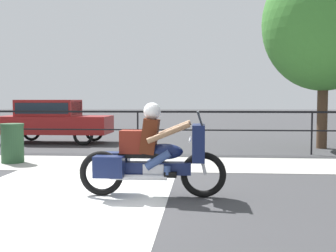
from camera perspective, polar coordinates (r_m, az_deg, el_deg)
The scene contains 8 objects.
ground_plane at distance 7.36m, azimuth -10.54°, elevation -9.06°, with size 120.00×120.00×0.00m, color #38383A.
sidewalk_band at distance 10.63m, azimuth -5.80°, elevation -5.06°, with size 44.00×2.40×0.01m, color #A8A59E.
crosswalk_band at distance 7.30m, azimuth -14.36°, elevation -9.19°, with size 3.59×6.00×0.01m, color silver.
fence_railing at distance 12.61m, azimuth -4.13°, elevation 0.85°, with size 36.00×0.05×1.27m.
motorcycle at distance 6.96m, azimuth -2.23°, elevation -3.97°, with size 2.45×0.76×1.56m.
parked_car at distance 16.02m, azimuth -15.30°, elevation 1.02°, with size 4.00×1.66×1.59m.
trash_bin at distance 11.33m, azimuth -20.32°, elevation -2.20°, with size 0.58×0.58×1.00m.
tree_behind_sign at distance 14.86m, azimuth 20.42°, elevation 12.90°, with size 3.97×3.97×6.25m.
Camera 1 is at (1.87, -6.94, 1.61)m, focal length 45.00 mm.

